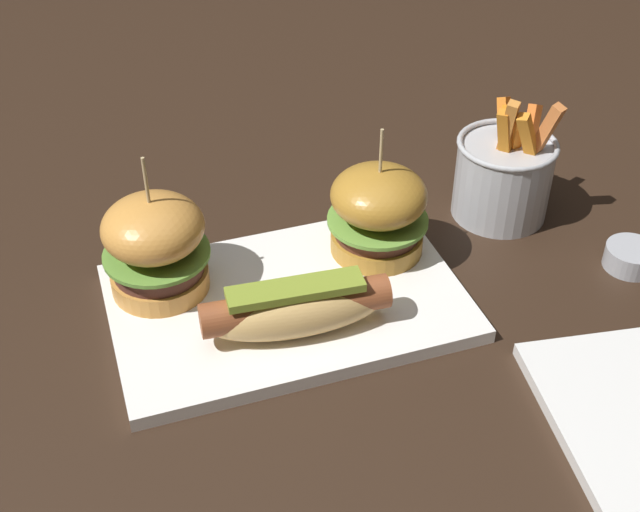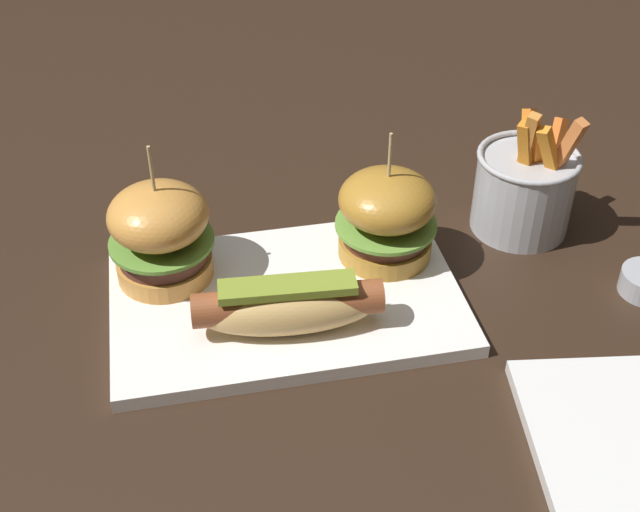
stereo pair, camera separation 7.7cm
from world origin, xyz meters
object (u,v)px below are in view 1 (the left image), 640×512
at_px(hot_dog, 296,308).
at_px(slider_left, 155,245).
at_px(platter_main, 287,303).
at_px(slider_right, 378,211).
at_px(fries_bucket, 504,175).
at_px(sauce_ramekin, 631,256).

xyz_separation_m(hot_dog, slider_left, (-0.10, 0.10, 0.02)).
relative_size(platter_main, slider_right, 2.40).
bearing_deg(hot_dog, slider_left, 135.95).
relative_size(platter_main, slider_left, 2.30).
xyz_separation_m(hot_dog, fries_bucket, (0.27, 0.12, 0.01)).
bearing_deg(fries_bucket, platter_main, -163.59).
bearing_deg(slider_left, slider_right, -2.64).
bearing_deg(sauce_ramekin, hot_dog, 179.68).
bearing_deg(hot_dog, sauce_ramekin, -0.32).
xyz_separation_m(slider_left, fries_bucket, (0.37, 0.03, -0.01)).
xyz_separation_m(platter_main, hot_dog, (-0.01, -0.05, 0.03)).
distance_m(slider_right, fries_bucket, 0.16).
height_order(slider_right, fries_bucket, slider_right).
bearing_deg(sauce_ramekin, slider_left, 167.36).
height_order(hot_dog, slider_left, slider_left).
relative_size(slider_left, sauce_ramekin, 2.70).
xyz_separation_m(slider_left, sauce_ramekin, (0.45, -0.10, -0.05)).
height_order(platter_main, fries_bucket, fries_bucket).
bearing_deg(slider_right, sauce_ramekin, -21.11).
distance_m(platter_main, slider_left, 0.13).
relative_size(hot_dog, slider_left, 1.19).
distance_m(hot_dog, slider_right, 0.14).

